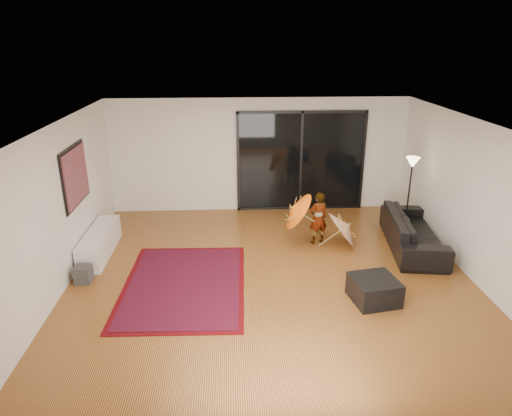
{
  "coord_description": "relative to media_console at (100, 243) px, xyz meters",
  "views": [
    {
      "loc": [
        -0.66,
        -7.03,
        4.0
      ],
      "look_at": [
        -0.23,
        0.64,
        1.1
      ],
      "focal_mm": 32.0,
      "sensor_mm": 36.0,
      "label": 1
    }
  ],
  "objects": [
    {
      "name": "floor",
      "position": [
        3.25,
        -1.18,
        -0.24
      ],
      "size": [
        7.0,
        7.0,
        0.0
      ],
      "primitive_type": "plane",
      "color": "#AB712F",
      "rests_on": "ground"
    },
    {
      "name": "ceiling",
      "position": [
        3.25,
        -1.18,
        2.46
      ],
      "size": [
        7.0,
        7.0,
        0.0
      ],
      "primitive_type": "plane",
      "rotation": [
        3.14,
        0.0,
        0.0
      ],
      "color": "white",
      "rests_on": "wall_back"
    },
    {
      "name": "wall_back",
      "position": [
        3.25,
        2.32,
        1.11
      ],
      "size": [
        7.0,
        0.0,
        7.0
      ],
      "primitive_type": "plane",
      "rotation": [
        1.57,
        0.0,
        0.0
      ],
      "color": "silver",
      "rests_on": "floor"
    },
    {
      "name": "wall_front",
      "position": [
        3.25,
        -4.68,
        1.11
      ],
      "size": [
        7.0,
        0.0,
        7.0
      ],
      "primitive_type": "plane",
      "rotation": [
        -1.57,
        0.0,
        0.0
      ],
      "color": "silver",
      "rests_on": "floor"
    },
    {
      "name": "wall_left",
      "position": [
        -0.25,
        -1.18,
        1.11
      ],
      "size": [
        0.0,
        7.0,
        7.0
      ],
      "primitive_type": "plane",
      "rotation": [
        1.57,
        0.0,
        1.57
      ],
      "color": "silver",
      "rests_on": "floor"
    },
    {
      "name": "wall_right",
      "position": [
        6.75,
        -1.18,
        1.11
      ],
      "size": [
        0.0,
        7.0,
        7.0
      ],
      "primitive_type": "plane",
      "rotation": [
        1.57,
        0.0,
        -1.57
      ],
      "color": "silver",
      "rests_on": "floor"
    },
    {
      "name": "sliding_door",
      "position": [
        4.25,
        2.29,
        0.96
      ],
      "size": [
        3.06,
        0.07,
        2.4
      ],
      "color": "black",
      "rests_on": "wall_back"
    },
    {
      "name": "painting",
      "position": [
        -0.21,
        -0.18,
        1.41
      ],
      "size": [
        0.04,
        1.28,
        1.08
      ],
      "color": "black",
      "rests_on": "wall_left"
    },
    {
      "name": "media_console",
      "position": [
        0.0,
        0.0,
        0.0
      ],
      "size": [
        0.43,
        1.73,
        0.48
      ],
      "primitive_type": "cube",
      "rotation": [
        0.0,
        0.0,
        -0.0
      ],
      "color": "white",
      "rests_on": "floor"
    },
    {
      "name": "speaker",
      "position": [
        0.0,
        -1.1,
        -0.09
      ],
      "size": [
        0.28,
        0.28,
        0.3
      ],
      "primitive_type": "cube",
      "rotation": [
        0.0,
        0.0,
        -0.05
      ],
      "color": "#424244",
      "rests_on": "floor"
    },
    {
      "name": "persian_rug",
      "position": [
        1.74,
        -1.3,
        -0.23
      ],
      "size": [
        2.13,
        2.92,
        0.02
      ],
      "rotation": [
        0.0,
        0.0,
        -0.03
      ],
      "color": "#51060B",
      "rests_on": "floor"
    },
    {
      "name": "sofa",
      "position": [
        6.2,
        -0.03,
        0.1
      ],
      "size": [
        1.24,
        2.44,
        0.68
      ],
      "primitive_type": "imported",
      "rotation": [
        0.0,
        0.0,
        1.43
      ],
      "color": "black",
      "rests_on": "floor"
    },
    {
      "name": "ottoman",
      "position": [
        4.83,
        -1.96,
        -0.04
      ],
      "size": [
        0.8,
        0.8,
        0.39
      ],
      "primitive_type": "cube",
      "rotation": [
        0.0,
        0.0,
        0.18
      ],
      "color": "black",
      "rests_on": "floor"
    },
    {
      "name": "floor_lamp",
      "position": [
        6.35,
        0.77,
        1.07
      ],
      "size": [
        0.28,
        0.28,
        1.66
      ],
      "color": "black",
      "rests_on": "floor"
    },
    {
      "name": "child",
      "position": [
        4.32,
        0.26,
        0.31
      ],
      "size": [
        0.46,
        0.37,
        1.1
      ],
      "primitive_type": "imported",
      "rotation": [
        0.0,
        0.0,
        3.44
      ],
      "color": "#999999",
      "rests_on": "floor"
    },
    {
      "name": "parasol_orange",
      "position": [
        3.77,
        0.21,
        0.49
      ],
      "size": [
        0.6,
        0.82,
        0.87
      ],
      "rotation": [
        0.0,
        -0.97,
        0.0
      ],
      "color": "orange",
      "rests_on": "child"
    },
    {
      "name": "parasol_white",
      "position": [
        4.92,
        0.11,
        0.26
      ],
      "size": [
        0.67,
        0.85,
        0.94
      ],
      "rotation": [
        0.0,
        0.92,
        0.0
      ],
      "color": "silver",
      "rests_on": "floor"
    }
  ]
}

